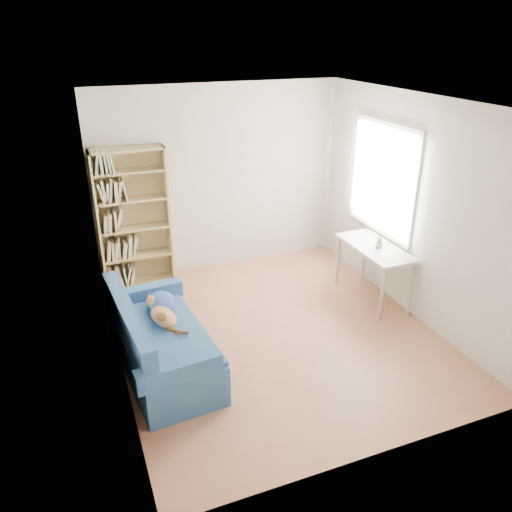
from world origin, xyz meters
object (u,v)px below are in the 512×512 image
(sofa, at_px, (159,343))
(bookshelf, at_px, (134,224))
(pen_cup, at_px, (379,244))
(desk, at_px, (375,252))

(sofa, distance_m, bookshelf, 2.11)
(sofa, relative_size, pen_cup, 11.55)
(bookshelf, relative_size, desk, 1.67)
(sofa, height_order, pen_cup, pen_cup)
(bookshelf, distance_m, pen_cup, 3.19)
(bookshelf, height_order, pen_cup, bookshelf)
(sofa, height_order, desk, sofa)
(sofa, height_order, bookshelf, bookshelf)
(desk, bearing_deg, bookshelf, 149.98)
(bookshelf, xyz_separation_m, pen_cup, (2.74, -1.62, -0.06))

